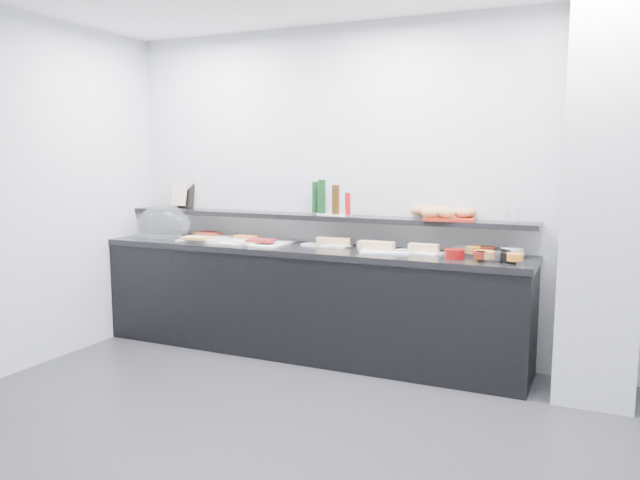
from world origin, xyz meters
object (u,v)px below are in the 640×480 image
at_px(bread_tray, 450,219).
at_px(carafe, 515,202).
at_px(sandwich_plate_mid, 385,252).
at_px(framed_print, 187,194).
at_px(cloche_base, 163,235).
at_px(condiment_tray, 336,214).

relative_size(bread_tray, carafe, 1.24).
xyz_separation_m(sandwich_plate_mid, framed_print, (-2.09, 0.36, 0.37)).
bearing_deg(sandwich_plate_mid, bread_tray, 10.83).
relative_size(cloche_base, bread_tray, 1.14).
xyz_separation_m(bread_tray, carafe, (0.47, 0.01, 0.14)).
height_order(framed_print, carafe, carafe).
distance_m(cloche_base, carafe, 3.10).
relative_size(sandwich_plate_mid, carafe, 1.24).
xyz_separation_m(cloche_base, carafe, (3.07, 0.14, 0.38)).
height_order(cloche_base, framed_print, framed_print).
xyz_separation_m(condiment_tray, bread_tray, (0.95, -0.03, 0.00)).
distance_m(sandwich_plate_mid, framed_print, 2.15).
bearing_deg(bread_tray, carafe, -7.09).
distance_m(condiment_tray, carafe, 1.43).
distance_m(sandwich_plate_mid, condiment_tray, 0.62).
bearing_deg(framed_print, carafe, 8.22).
distance_m(cloche_base, framed_print, 0.46).
distance_m(cloche_base, bread_tray, 2.62).
relative_size(cloche_base, sandwich_plate_mid, 1.14).
bearing_deg(bread_tray, condiment_tray, 170.64).
relative_size(framed_print, carafe, 0.87).
bearing_deg(sandwich_plate_mid, condiment_tray, 137.67).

